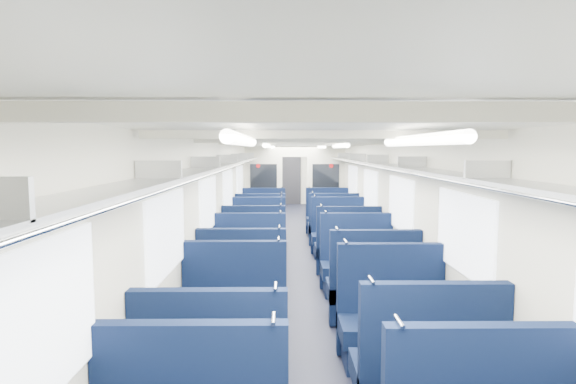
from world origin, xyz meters
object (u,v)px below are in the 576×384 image
object	(u,v)px
seat_10	(249,268)
seat_18	(263,221)
seat_11	(357,268)
seat_14	(258,238)
seat_19	(328,221)
seat_9	(372,292)
seat_5	(426,380)
end_door	(291,179)
seat_15	(339,238)
seat_13	(347,252)
seat_12	(255,250)
seat_17	(333,229)
seat_6	(234,321)
seat_7	(393,326)
seat_16	(261,229)
seat_8	(243,290)
bulkhead	(295,184)

from	to	relation	value
seat_10	seat_18	distance (m)	4.63
seat_11	seat_14	size ratio (longest dim) A/B	1.00
seat_19	seat_9	bearing A→B (deg)	-90.00
seat_5	seat_18	size ratio (longest dim) A/B	1.00
end_door	seat_15	world-z (taller)	end_door
seat_5	seat_13	size ratio (longest dim) A/B	1.00
seat_12	seat_17	distance (m)	2.81
seat_14	seat_15	distance (m)	1.66
seat_9	seat_13	size ratio (longest dim) A/B	1.00
seat_18	seat_19	bearing A→B (deg)	2.52
seat_6	seat_7	xyz separation A→B (m)	(1.66, -0.14, 0.00)
seat_9	seat_16	distance (m)	4.89
seat_5	seat_18	world-z (taller)	same
seat_5	seat_19	size ratio (longest dim) A/B	1.00
seat_7	seat_8	distance (m)	2.06
seat_14	seat_12	bearing A→B (deg)	-90.00
seat_5	seat_6	bearing A→B (deg)	143.30
seat_15	seat_19	world-z (taller)	same
seat_9	seat_19	world-z (taller)	same
bulkhead	seat_19	world-z (taller)	bulkhead
seat_6	seat_17	world-z (taller)	same
seat_10	seat_16	bearing A→B (deg)	90.00
bulkhead	seat_15	distance (m)	3.74
bulkhead	seat_12	size ratio (longest dim) A/B	2.23
seat_13	seat_16	distance (m)	2.82
seat_10	seat_9	bearing A→B (deg)	-35.59
seat_15	seat_16	size ratio (longest dim) A/B	1.00
seat_10	seat_16	world-z (taller)	same
seat_5	seat_15	xyz separation A→B (m)	(0.00, 5.81, 0.00)
seat_6	seat_10	world-z (taller)	same
seat_7	seat_13	bearing A→B (deg)	90.00
seat_5	seat_8	distance (m)	2.85
seat_11	seat_17	distance (m)	3.52
seat_13	seat_12	bearing A→B (deg)	175.86
seat_11	seat_13	size ratio (longest dim) A/B	1.00
seat_18	seat_9	bearing A→B (deg)	-74.08
seat_18	seat_19	world-z (taller)	same
seat_12	seat_14	distance (m)	1.14
seat_15	bulkhead	bearing A→B (deg)	103.16
seat_8	seat_12	size ratio (longest dim) A/B	1.00
bulkhead	seat_5	world-z (taller)	bulkhead
seat_7	seat_9	size ratio (longest dim) A/B	1.00
seat_9	seat_18	size ratio (longest dim) A/B	1.00
seat_13	end_door	bearing A→B (deg)	94.58
seat_12	seat_13	size ratio (longest dim) A/B	1.00
bulkhead	seat_5	distance (m)	9.43
seat_5	seat_10	world-z (taller)	same
seat_6	seat_9	bearing A→B (deg)	30.36
seat_11	seat_19	bearing A→B (deg)	90.00
seat_7	seat_19	world-z (taller)	same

